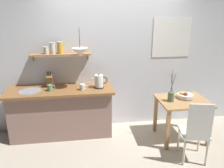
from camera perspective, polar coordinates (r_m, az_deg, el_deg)
ground_plane at (r=4.30m, az=1.84°, el=-13.11°), size 14.00×14.00×0.00m
back_wall at (r=4.44m, az=3.17°, el=6.71°), size 6.80×0.11×2.70m
kitchen_counter at (r=4.33m, az=-12.09°, el=-6.59°), size 1.83×0.63×0.88m
wall_shelf at (r=4.19m, az=-13.04°, el=7.67°), size 1.05×0.20×0.34m
dining_table at (r=4.23m, az=16.62°, el=-5.34°), size 0.82×0.71×0.73m
dining_chair_near at (r=3.69m, az=19.62°, el=-10.43°), size 0.46×0.49×0.99m
fruit_bowl at (r=4.26m, az=17.24°, el=-2.69°), size 0.28×0.28×0.12m
twig_vase at (r=4.04m, az=14.04°, el=-2.88°), size 0.11×0.11×0.53m
electric_kettle at (r=4.10m, az=-3.14°, el=0.61°), size 0.26×0.17×0.26m
knife_block at (r=4.28m, az=-14.83°, el=0.76°), size 0.10×0.16×0.29m
coffee_mug_by_sink at (r=4.10m, az=-14.72°, el=-0.88°), size 0.13×0.08×0.11m
coffee_mug_spare at (r=4.04m, az=-7.13°, el=-0.73°), size 0.13×0.09×0.10m
pendant_lamp at (r=3.92m, az=-7.74°, el=7.70°), size 0.26×0.26×0.45m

